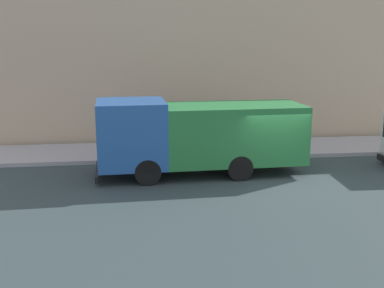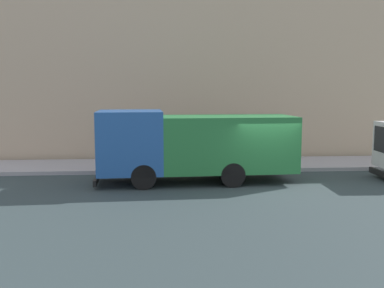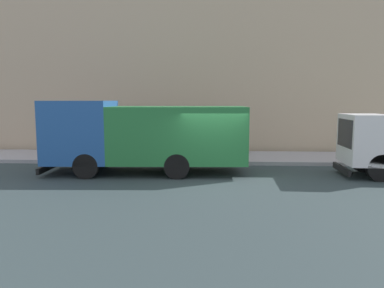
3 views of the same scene
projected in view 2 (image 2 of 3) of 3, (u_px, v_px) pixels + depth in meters
ground at (268, 187)px, 17.25m from camera, size 80.00×80.00×0.00m
sidewalk at (245, 164)px, 21.96m from camera, size 3.55×30.00×0.17m
building_facade at (238, 69)px, 23.63m from camera, size 0.50×30.00×9.87m
large_utility_truck at (194, 143)px, 17.93m from camera, size 2.89×8.18×2.96m
pedestrian_walking at (183, 142)px, 22.62m from camera, size 0.39×0.39×1.75m
pedestrian_standing at (150, 148)px, 20.59m from camera, size 0.34×0.34×1.69m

